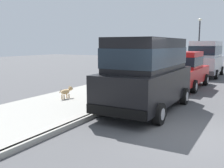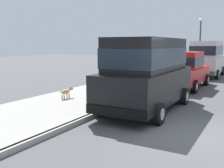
{
  "view_description": "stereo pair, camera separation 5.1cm",
  "coord_description": "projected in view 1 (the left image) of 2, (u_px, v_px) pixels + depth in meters",
  "views": [
    {
      "loc": [
        1.3,
        -6.78,
        2.32
      ],
      "look_at": [
        -3.42,
        1.65,
        0.85
      ],
      "focal_mm": 42.24,
      "sensor_mm": 36.0,
      "label": 1
    },
    {
      "loc": [
        1.34,
        -6.75,
        2.32
      ],
      "look_at": [
        -3.42,
        1.65,
        0.85
      ],
      "focal_mm": 42.24,
      "sensor_mm": 36.0,
      "label": 2
    }
  ],
  "objects": [
    {
      "name": "ground_plane",
      "position": [
        196.0,
        134.0,
        6.83
      ],
      "size": [
        80.0,
        80.0,
        0.0
      ],
      "primitive_type": "plane",
      "color": "#4C4C4F"
    },
    {
      "name": "dog_tan",
      "position": [
        67.0,
        91.0,
        10.63
      ],
      "size": [
        0.25,
        0.75,
        0.49
      ],
      "color": "tan",
      "rests_on": "sidewalk"
    },
    {
      "name": "curb",
      "position": [
        93.0,
        116.0,
        8.36
      ],
      "size": [
        0.16,
        64.0,
        0.14
      ],
      "primitive_type": "cube",
      "color": "gray",
      "rests_on": "ground"
    },
    {
      "name": "car_red_sedan",
      "position": [
        183.0,
        69.0,
        14.02
      ],
      "size": [
        2.09,
        4.63,
        1.92
      ],
      "color": "red",
      "rests_on": "ground"
    },
    {
      "name": "sidewalk",
      "position": [
        50.0,
        109.0,
        9.23
      ],
      "size": [
        3.6,
        64.0,
        0.14
      ],
      "primitive_type": "cube",
      "color": "#99968E",
      "rests_on": "ground"
    },
    {
      "name": "car_silver_van",
      "position": [
        206.0,
        57.0,
        19.01
      ],
      "size": [
        2.16,
        4.91,
        2.52
      ],
      "color": "#BCBCC1",
      "rests_on": "ground"
    },
    {
      "name": "street_lamp",
      "position": [
        199.0,
        37.0,
        23.54
      ],
      "size": [
        0.36,
        0.36,
        4.42
      ],
      "color": "#2D2D33",
      "rests_on": "sidewalk"
    },
    {
      "name": "car_black_van",
      "position": [
        148.0,
        71.0,
        9.2
      ],
      "size": [
        2.16,
        4.91,
        2.52
      ],
      "color": "black",
      "rests_on": "ground"
    }
  ]
}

